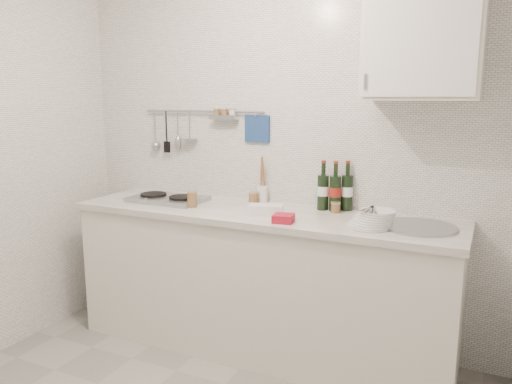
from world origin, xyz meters
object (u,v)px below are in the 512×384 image
(plate_stack_hob, at_px, (174,198))
(utensil_crock, at_px, (262,192))
(plate_stack_sink, at_px, (373,219))
(wine_bottles, at_px, (335,186))
(wall_cabinet, at_px, (424,33))

(plate_stack_hob, relative_size, utensil_crock, 1.12)
(plate_stack_sink, relative_size, utensil_crock, 0.81)
(wine_bottles, relative_size, utensil_crock, 1.00)
(wine_bottles, distance_m, utensil_crock, 0.52)
(wall_cabinet, distance_m, wine_bottles, 1.01)
(plate_stack_hob, distance_m, wine_bottles, 1.11)
(utensil_crock, bearing_deg, wall_cabinet, -7.06)
(plate_stack_hob, bearing_deg, wall_cabinet, 2.63)
(plate_stack_hob, xyz_separation_m, utensil_crock, (0.58, 0.20, 0.06))
(wine_bottles, xyz_separation_m, utensil_crock, (-0.51, 0.02, -0.08))
(wall_cabinet, distance_m, plate_stack_sink, 1.02)
(wine_bottles, bearing_deg, plate_stack_hob, -170.88)
(plate_stack_sink, height_order, wine_bottles, wine_bottles)
(plate_stack_sink, distance_m, wine_bottles, 0.46)
(wall_cabinet, height_order, utensil_crock, wall_cabinet)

